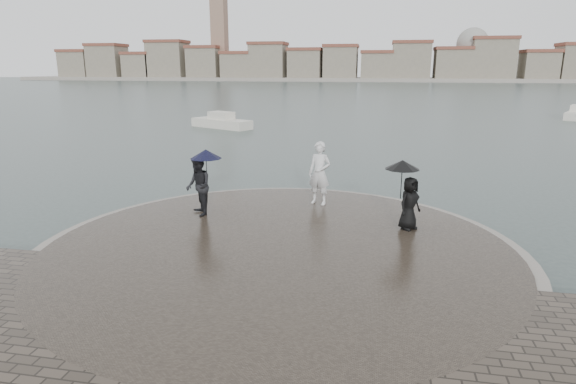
# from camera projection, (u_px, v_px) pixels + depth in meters

# --- Properties ---
(ground) EXTENTS (400.00, 400.00, 0.00)m
(ground) POSITION_uv_depth(u_px,v_px,m) (240.00, 329.00, 9.10)
(ground) COLOR #2B3835
(ground) RESTS_ON ground
(kerb_ring) EXTENTS (12.50, 12.50, 0.32)m
(kerb_ring) POSITION_uv_depth(u_px,v_px,m) (278.00, 253.00, 12.38)
(kerb_ring) COLOR gray
(kerb_ring) RESTS_ON ground
(quay_tip) EXTENTS (11.90, 11.90, 0.36)m
(quay_tip) POSITION_uv_depth(u_px,v_px,m) (278.00, 252.00, 12.38)
(quay_tip) COLOR #2D261E
(quay_tip) RESTS_ON ground
(statue) EXTENTS (0.88, 0.71, 2.09)m
(statue) POSITION_uv_depth(u_px,v_px,m) (320.00, 173.00, 15.84)
(statue) COLOR silver
(statue) RESTS_ON quay_tip
(visitor_left) EXTENTS (1.27, 1.14, 2.04)m
(visitor_left) POSITION_uv_depth(u_px,v_px,m) (200.00, 180.00, 14.64)
(visitor_left) COLOR black
(visitor_left) RESTS_ON quay_tip
(visitor_right) EXTENTS (1.16, 1.02, 1.95)m
(visitor_right) POSITION_uv_depth(u_px,v_px,m) (407.00, 191.00, 13.38)
(visitor_right) COLOR black
(visitor_right) RESTS_ON quay_tip
(far_skyline) EXTENTS (260.00, 20.00, 37.00)m
(far_skyline) POSITION_uv_depth(u_px,v_px,m) (358.00, 64.00, 161.50)
(far_skyline) COLOR gray
(far_skyline) RESTS_ON ground
(boats) EXTENTS (35.79, 18.01, 1.50)m
(boats) POSITION_uv_depth(u_px,v_px,m) (414.00, 119.00, 42.36)
(boats) COLOR beige
(boats) RESTS_ON ground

